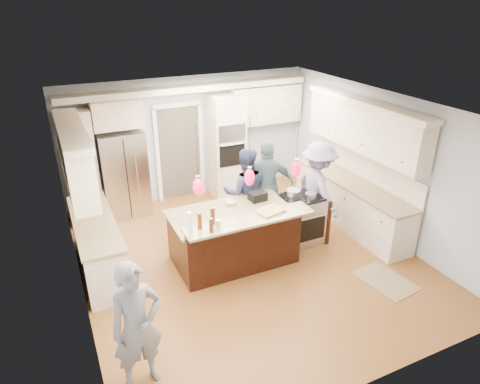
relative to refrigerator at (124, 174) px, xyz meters
The scene contains 23 objects.
ground_plane 3.19m from the refrigerator, 59.58° to the right, with size 6.00×6.00×0.00m, color #995F2A.
room_shell 3.20m from the refrigerator, 59.58° to the right, with size 5.54×6.04×2.72m.
refrigerator is the anchor object (origin of this frame).
oven_column 2.31m from the refrigerator, ahead, with size 0.72×0.69×2.30m.
back_upper_cabinets 1.12m from the refrigerator, ahead, with size 5.30×0.61×2.54m.
right_counter_run 4.63m from the refrigerator, 30.36° to the right, with size 0.64×3.10×2.51m.
left_cabinets 2.05m from the refrigerator, 115.94° to the right, with size 0.64×2.30×2.51m.
kitchen_island 2.91m from the refrigerator, 63.10° to the right, with size 2.10×1.46×1.12m.
island_range 3.71m from the refrigerator, 42.59° to the right, with size 0.82×0.71×0.92m.
pendant_lights 3.53m from the refrigerator, 67.57° to the right, with size 1.75×0.15×1.03m.
person_bar_end 4.50m from the refrigerator, 99.59° to the right, with size 0.61×0.40×1.66m, color slate.
person_far_left 2.61m from the refrigerator, 43.40° to the right, with size 0.84×0.65×1.73m, color #293050.
person_far_right 2.96m from the refrigerator, 37.21° to the right, with size 1.06×0.44×1.82m, color slate.
person_range_side 3.91m from the refrigerator, 36.41° to the right, with size 1.18×0.68×1.83m, color #8979A3.
floor_rug 5.39m from the refrigerator, 51.79° to the right, with size 0.63×0.92×0.01m, color olive.
water_bottle 3.18m from the refrigerator, 83.54° to the right, with size 0.07×0.07×0.30m, color silver.
beer_bottle_a 3.20m from the refrigerator, 80.91° to the right, with size 0.06×0.06×0.26m, color #45200C.
beer_bottle_b 3.37m from the refrigerator, 79.42° to the right, with size 0.06×0.06×0.23m, color #45200C.
beer_bottle_c 3.19m from the refrigerator, 76.64° to the right, with size 0.07×0.07×0.27m, color #45200C.
drink_can 3.32m from the refrigerator, 76.78° to the right, with size 0.07×0.07×0.13m, color #B7B7BC.
cutting_board 3.54m from the refrigerator, 61.38° to the right, with size 0.42×0.30×0.03m, color tan.
pot_large 3.53m from the refrigerator, 43.98° to the right, with size 0.25×0.25×0.15m, color #B7B7BC.
pot_small 3.83m from the refrigerator, 43.15° to the right, with size 0.20×0.20×0.10m, color #B7B7BC.
Camera 1 is at (-2.83, -5.68, 4.26)m, focal length 32.00 mm.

